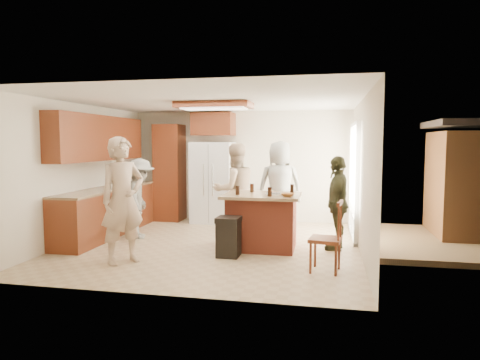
% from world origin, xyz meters
% --- Properties ---
extents(room_shell, '(8.00, 5.20, 5.00)m').
position_xyz_m(room_shell, '(4.37, 1.64, 0.87)').
color(room_shell, tan).
rests_on(room_shell, ground).
extents(person_front_left, '(0.81, 0.85, 1.88)m').
position_xyz_m(person_front_left, '(-1.01, -1.31, 0.94)').
color(person_front_left, tan).
rests_on(person_front_left, ground).
extents(person_behind_left, '(1.01, 0.92, 1.78)m').
position_xyz_m(person_behind_left, '(0.24, 0.77, 0.89)').
color(person_behind_left, tan).
rests_on(person_behind_left, ground).
extents(person_behind_right, '(1.00, 0.77, 1.83)m').
position_xyz_m(person_behind_right, '(1.03, 1.42, 0.92)').
color(person_behind_right, gray).
rests_on(person_behind_right, ground).
extents(person_side_right, '(0.58, 0.97, 1.57)m').
position_xyz_m(person_side_right, '(2.13, 0.16, 0.79)').
color(person_side_right, '#36361F').
rests_on(person_side_right, ground).
extents(person_counter, '(0.74, 1.06, 1.50)m').
position_xyz_m(person_counter, '(-1.48, 0.30, 0.75)').
color(person_counter, gray).
rests_on(person_counter, ground).
extents(left_cabinetry, '(0.64, 3.00, 2.30)m').
position_xyz_m(left_cabinetry, '(-2.24, 0.40, 0.96)').
color(left_cabinetry, maroon).
rests_on(left_cabinetry, ground).
extents(back_wall_units, '(1.80, 0.60, 2.45)m').
position_xyz_m(back_wall_units, '(-1.33, 2.20, 1.38)').
color(back_wall_units, maroon).
rests_on(back_wall_units, ground).
extents(refrigerator, '(0.90, 0.76, 1.80)m').
position_xyz_m(refrigerator, '(-0.55, 2.12, 0.90)').
color(refrigerator, white).
rests_on(refrigerator, ground).
extents(kitchen_island, '(1.28, 1.03, 0.93)m').
position_xyz_m(kitchen_island, '(0.89, -0.04, 0.47)').
color(kitchen_island, '#963926').
rests_on(kitchen_island, ground).
extents(island_items, '(0.99, 0.65, 0.15)m').
position_xyz_m(island_items, '(1.11, -0.15, 0.97)').
color(island_items, silver).
rests_on(island_items, kitchen_island).
extents(trash_bin, '(0.37, 0.37, 0.63)m').
position_xyz_m(trash_bin, '(0.45, -0.66, 0.32)').
color(trash_bin, black).
rests_on(trash_bin, ground).
extents(spindle_chair, '(0.48, 0.48, 0.99)m').
position_xyz_m(spindle_chair, '(1.96, -1.17, 0.45)').
color(spindle_chair, maroon).
rests_on(spindle_chair, ground).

